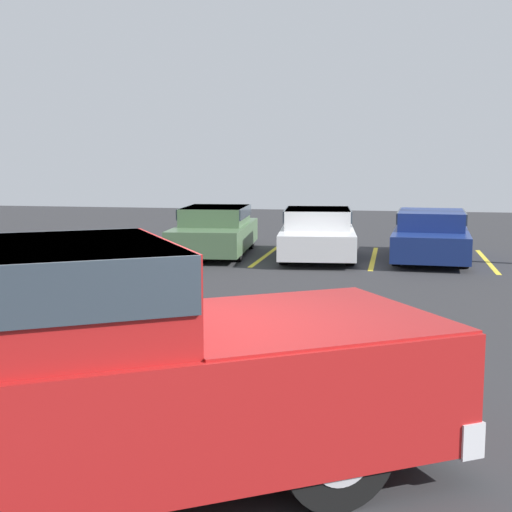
% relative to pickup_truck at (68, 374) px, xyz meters
% --- Properties ---
extents(ground_plane, '(60.00, 60.00, 0.00)m').
position_rel_pickup_truck_xyz_m(ground_plane, '(0.55, 0.40, -0.94)').
color(ground_plane, '#2D2D30').
extents(stall_stripe_a, '(0.12, 4.32, 0.01)m').
position_rel_pickup_truck_xyz_m(stall_stripe_a, '(-3.74, 13.47, -0.94)').
color(stall_stripe_a, yellow).
rests_on(stall_stripe_a, ground_plane).
extents(stall_stripe_b, '(0.12, 4.32, 0.01)m').
position_rel_pickup_truck_xyz_m(stall_stripe_b, '(-0.97, 13.47, -0.94)').
color(stall_stripe_b, yellow).
rests_on(stall_stripe_b, ground_plane).
extents(stall_stripe_c, '(0.12, 4.32, 0.01)m').
position_rel_pickup_truck_xyz_m(stall_stripe_c, '(1.80, 13.47, -0.94)').
color(stall_stripe_c, yellow).
rests_on(stall_stripe_c, ground_plane).
extents(stall_stripe_d, '(0.12, 4.32, 0.01)m').
position_rel_pickup_truck_xyz_m(stall_stripe_d, '(4.57, 13.47, -0.94)').
color(stall_stripe_d, yellow).
rests_on(stall_stripe_d, ground_plane).
extents(pickup_truck, '(6.06, 4.88, 1.90)m').
position_rel_pickup_truck_xyz_m(pickup_truck, '(0.00, 0.00, 0.00)').
color(pickup_truck, '#A51919').
rests_on(pickup_truck, ground_plane).
extents(parked_sedan_a, '(2.12, 4.50, 1.25)m').
position_rel_pickup_truck_xyz_m(parked_sedan_a, '(-2.34, 13.47, -0.28)').
color(parked_sedan_a, '#4C6B47').
rests_on(parked_sedan_a, ground_plane).
extents(parked_sedan_b, '(2.22, 4.42, 1.25)m').
position_rel_pickup_truck_xyz_m(parked_sedan_b, '(0.39, 13.28, -0.27)').
color(parked_sedan_b, silver).
rests_on(parked_sedan_b, ground_plane).
extents(parked_sedan_c, '(1.97, 4.41, 1.22)m').
position_rel_pickup_truck_xyz_m(parked_sedan_c, '(3.20, 13.50, -0.29)').
color(parked_sedan_c, navy).
rests_on(parked_sedan_c, ground_plane).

